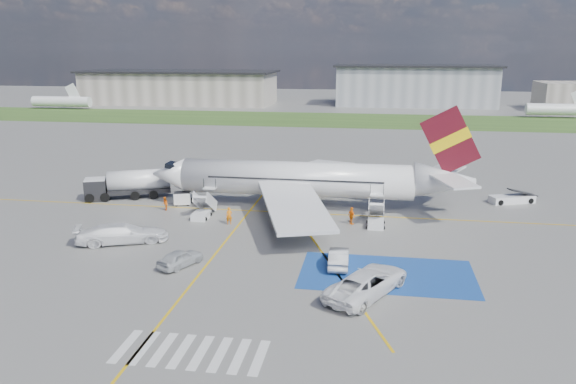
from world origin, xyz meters
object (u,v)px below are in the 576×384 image
Objects in this scene: van_white_b at (122,230)px; gpu_cart at (182,199)px; belt_loader at (512,199)px; van_white_a at (368,278)px; car_silver_b at (339,257)px; airliner at (310,179)px; car_silver_a at (180,258)px; fuel_tanker at (129,186)px.

gpu_cart is at bearing -26.72° from van_white_b.
van_white_a reaches higher than belt_loader.
van_white_a is (-16.35, -28.23, 0.82)m from belt_loader.
gpu_cart is 0.34× the size of van_white_b.
car_silver_b is (-18.83, -23.06, 0.35)m from belt_loader.
car_silver_b is (4.51, -16.87, -2.62)m from airliner.
belt_loader is at bearing -131.40° from car_silver_b.
van_white_a reaches higher than van_white_b.
belt_loader is at bearing -91.63° from van_white_a.
airliner is at bearing -43.95° from van_white_a.
car_silver_a is at bearing -144.48° from van_white_b.
car_silver_a is at bearing 7.08° from car_silver_b.
gpu_cart is (7.44, -2.05, -0.73)m from fuel_tanker.
airliner is 5.88× the size of van_white_b.
car_silver_a is 13.27m from car_silver_b.
van_white_b reaches higher than car_silver_b.
car_silver_a is 0.64× the size of van_white_a.
fuel_tanker is at bearing -30.10° from car_silver_a.
fuel_tanker is 24.33m from car_silver_a.
car_silver_b is 0.74× the size of van_white_b.
fuel_tanker reaches higher than car_silver_b.
airliner is 22.34m from fuel_tanker.
fuel_tanker reaches higher than van_white_a.
gpu_cart is 13.41m from van_white_b.
car_silver_b is at bearing -75.04° from airliner.
gpu_cart is 0.32× the size of van_white_a.
fuel_tanker is 1.77× the size of belt_loader.
car_silver_b is (19.29, -15.95, 0.06)m from gpu_cart.
belt_loader reaches higher than car_silver_b.
van_white_b is at bearing -89.62° from fuel_tanker.
van_white_b reaches higher than belt_loader.
car_silver_a is (-31.93, -25.19, 0.30)m from belt_loader.
car_silver_a is 0.68× the size of van_white_b.
airliner reaches higher than car_silver_a.
airliner reaches higher than gpu_cart.
airliner reaches higher than car_silver_b.
van_white_a is at bearing -140.67° from belt_loader.
airliner reaches higher than fuel_tanker.
airliner is at bearing -13.40° from gpu_cart.
gpu_cart is 19.12m from car_silver_a.
gpu_cart is at bearing -176.46° from airliner.
airliner reaches higher than van_white_b.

